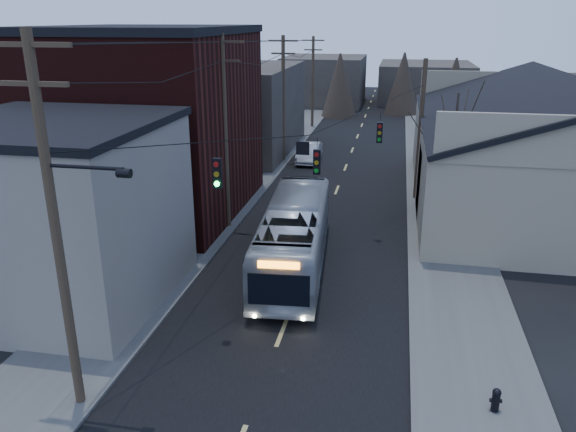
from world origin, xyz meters
name	(u,v)px	position (x,y,z in m)	size (l,w,h in m)	color
road_surface	(343,174)	(0.00, 30.00, 0.01)	(9.00, 110.00, 0.02)	black
sidewalk_left	(256,169)	(-6.50, 30.00, 0.06)	(4.00, 110.00, 0.12)	#474744
sidewalk_right	(435,178)	(6.50, 30.00, 0.06)	(4.00, 110.00, 0.12)	#474744
building_clapboard	(58,216)	(-9.00, 9.00, 3.50)	(8.00, 8.00, 7.00)	slate
building_brick	(150,125)	(-10.00, 20.00, 5.00)	(10.00, 12.00, 10.00)	black
building_left_far	(237,109)	(-9.50, 36.00, 3.50)	(9.00, 14.00, 7.00)	#342E29
warehouse	(558,163)	(13.00, 25.00, 2.70)	(16.16, 20.60, 7.73)	gray
building_far_left	(324,80)	(-6.00, 65.00, 3.00)	(10.00, 12.00, 6.00)	#342E29
building_far_right	(425,82)	(7.00, 70.00, 2.50)	(12.00, 14.00, 5.00)	#342E29
bare_tree	(452,163)	(6.50, 20.00, 3.60)	(0.40, 0.40, 7.20)	black
utility_lines	(285,118)	(-3.11, 24.14, 4.95)	(11.24, 45.28, 10.50)	#382B1E
bus	(294,236)	(-0.58, 13.60, 1.53)	(2.57, 10.98, 3.06)	#9EA4A9
parked_car	(309,153)	(-3.00, 33.26, 0.74)	(1.56, 4.48, 1.47)	#AAABB1
fire_hydrant	(496,399)	(6.84, 4.83, 0.51)	(0.34, 0.25, 0.73)	black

